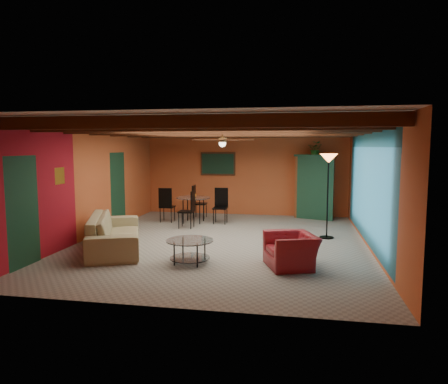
% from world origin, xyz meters
% --- Properties ---
extents(room, '(6.52, 8.01, 2.71)m').
position_xyz_m(room, '(0.00, 0.11, 2.36)').
color(room, gray).
rests_on(room, ground).
extents(sofa, '(1.91, 2.76, 0.75)m').
position_xyz_m(sofa, '(-2.16, -1.09, 0.37)').
color(sofa, '#91845D').
rests_on(sofa, ground).
extents(armchair, '(1.11, 1.18, 0.62)m').
position_xyz_m(armchair, '(1.61, -1.73, 0.31)').
color(armchair, maroon).
rests_on(armchair, ground).
extents(coffee_table, '(0.97, 0.97, 0.46)m').
position_xyz_m(coffee_table, '(-0.29, -1.83, 0.23)').
color(coffee_table, white).
rests_on(coffee_table, ground).
extents(dining_table, '(1.99, 1.99, 1.03)m').
position_xyz_m(dining_table, '(-1.29, 2.27, 0.51)').
color(dining_table, silver).
rests_on(dining_table, ground).
extents(armoire, '(1.21, 0.88, 1.91)m').
position_xyz_m(armoire, '(2.20, 3.70, 0.95)').
color(armoire, brown).
rests_on(armoire, ground).
extents(floor_lamp, '(0.46, 0.46, 2.05)m').
position_xyz_m(floor_lamp, '(2.41, 0.87, 1.03)').
color(floor_lamp, black).
rests_on(floor_lamp, ground).
extents(ceiling_fan, '(1.50, 1.50, 0.44)m').
position_xyz_m(ceiling_fan, '(0.00, 0.00, 2.36)').
color(ceiling_fan, '#472614').
rests_on(ceiling_fan, ceiling).
extents(painting, '(1.05, 0.03, 0.65)m').
position_xyz_m(painting, '(-0.90, 3.96, 1.65)').
color(painting, black).
rests_on(painting, wall_back).
extents(potted_plant, '(0.51, 0.47, 0.46)m').
position_xyz_m(potted_plant, '(2.20, 3.70, 2.14)').
color(potted_plant, '#26661E').
rests_on(potted_plant, armoire).
extents(vase, '(0.22, 0.22, 0.18)m').
position_xyz_m(vase, '(-1.29, 2.27, 1.12)').
color(vase, orange).
rests_on(vase, dining_table).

